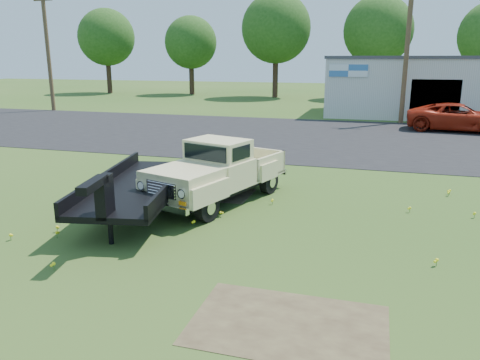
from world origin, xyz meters
name	(u,v)px	position (x,y,z in m)	size (l,w,h in m)	color
ground	(247,243)	(0.00, 0.00, 0.00)	(140.00, 140.00, 0.00)	#2B4E19
asphalt_lot	(325,137)	(0.00, 15.00, 0.00)	(90.00, 14.00, 0.02)	black
dirt_patch_a	(288,325)	(1.50, -3.00, 0.00)	(3.00, 2.00, 0.01)	#453625
dirt_patch_b	(215,194)	(-2.00, 3.50, 0.00)	(2.20, 1.60, 0.01)	#453625
commercial_building	(430,86)	(6.00, 26.99, 2.10)	(14.20, 8.20, 4.15)	#B9B9B5
utility_pole_west	(48,50)	(-22.00, 22.00, 4.60)	(1.60, 0.30, 9.00)	#4E3B24
utility_pole_mid	(407,48)	(4.00, 22.00, 4.60)	(1.60, 0.30, 9.00)	#4E3B24
treeline_a	(106,37)	(-28.00, 40.00, 6.30)	(6.40, 6.40, 9.52)	#372319
treeline_b	(191,43)	(-18.00, 41.00, 5.67)	(5.76, 5.76, 8.57)	#372319
treeline_c	(276,28)	(-8.00, 39.50, 6.93)	(7.04, 7.04, 10.47)	#372319
treeline_d	(378,31)	(2.00, 40.50, 6.62)	(6.72, 6.72, 10.00)	#372319
vintage_pickup_truck	(218,171)	(-1.63, 2.79, 0.91)	(1.94, 5.00, 1.81)	beige
flatbed_trailer	(141,181)	(-3.33, 1.38, 0.83)	(2.02, 6.07, 1.66)	black
red_pickup	(459,118)	(6.94, 19.28, 0.77)	(2.54, 5.51, 1.53)	maroon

